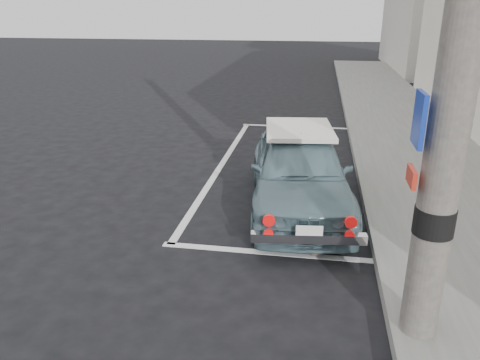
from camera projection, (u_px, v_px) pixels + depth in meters
name	position (u px, v px, depth m)	size (l,w,h in m)	color
ground	(241.00, 233.00, 6.73)	(80.00, 80.00, 0.00)	black
sidewalk	(443.00, 191.00, 8.06)	(2.80, 40.00, 0.15)	#62625D
pline_rear	(272.00, 253.00, 6.19)	(3.00, 0.12, 0.01)	silver
pline_front	(298.00, 127.00, 12.66)	(3.00, 0.12, 0.01)	silver
pline_side	(222.00, 165.00, 9.64)	(0.12, 7.00, 0.01)	silver
retro_coupe	(299.00, 170.00, 7.39)	(1.92, 3.89, 1.27)	slate
cat	(315.00, 247.00, 6.11)	(0.31, 0.43, 0.25)	#746658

